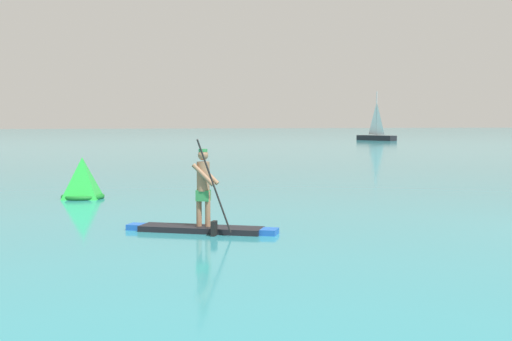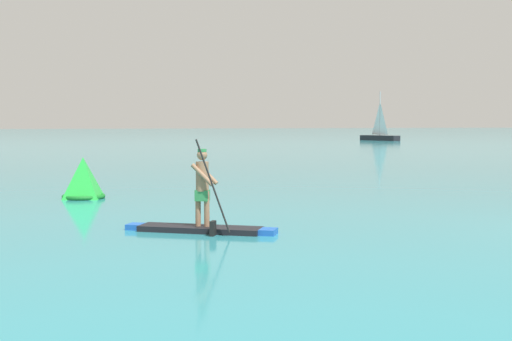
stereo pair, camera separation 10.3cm
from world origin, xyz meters
The scene contains 3 objects.
paddleboarder_near_left centered at (-8.27, 3.03, 0.35)m, with size 2.93×1.93×1.92m.
race_marker_buoy centered at (-10.34, 10.03, 0.53)m, with size 1.39×1.39×1.21m.
sailboat_right_horizon centered at (26.21, 64.41, 0.72)m, with size 3.25×5.26×5.88m.
Camera 1 is at (-11.16, -10.49, 2.23)m, focal length 48.11 mm.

